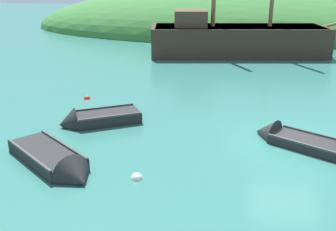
# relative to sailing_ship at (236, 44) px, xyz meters

# --- Properties ---
(ground_plane) EXTENTS (120.00, 120.00, 0.00)m
(ground_plane) POSITION_rel_sailing_ship_xyz_m (2.91, -15.42, -0.81)
(ground_plane) COLOR #2D6B60
(shore_hill) EXTENTS (43.65, 20.03, 8.45)m
(shore_hill) POSITION_rel_sailing_ship_xyz_m (-0.50, 13.23, -0.81)
(shore_hill) COLOR #387033
(shore_hill) RESTS_ON ground
(sailing_ship) EXTENTS (14.92, 6.45, 12.13)m
(sailing_ship) POSITION_rel_sailing_ship_xyz_m (0.00, 0.00, 0.00)
(sailing_ship) COLOR #38281E
(sailing_ship) RESTS_ON ground
(rowboat_portside) EXTENTS (3.24, 2.73, 1.19)m
(rowboat_portside) POSITION_rel_sailing_ship_xyz_m (-4.37, -15.25, -0.66)
(rowboat_portside) COLOR black
(rowboat_portside) RESTS_ON ground
(rowboat_outer_right) EXTENTS (3.77, 3.15, 1.18)m
(rowboat_outer_right) POSITION_rel_sailing_ship_xyz_m (-4.04, -18.95, -0.68)
(rowboat_outer_right) COLOR black
(rowboat_outer_right) RESTS_ON ground
(rowboat_near_dock) EXTENTS (3.87, 2.81, 1.15)m
(rowboat_near_dock) POSITION_rel_sailing_ship_xyz_m (3.14, -15.54, -0.72)
(rowboat_near_dock) COLOR black
(rowboat_near_dock) RESTS_ON ground
(buoy_red) EXTENTS (0.30, 0.30, 0.30)m
(buoy_red) POSITION_rel_sailing_ship_xyz_m (-6.02, -12.27, -0.81)
(buoy_red) COLOR red
(buoy_red) RESTS_ON ground
(buoy_white) EXTENTS (0.33, 0.33, 0.33)m
(buoy_white) POSITION_rel_sailing_ship_xyz_m (-1.49, -19.07, -0.81)
(buoy_white) COLOR white
(buoy_white) RESTS_ON ground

